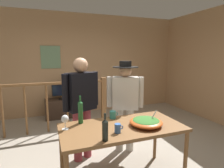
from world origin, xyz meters
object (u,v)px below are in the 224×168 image
object	(u,v)px
serving_table	(122,131)
framed_picture	(51,57)
mug_teal	(113,115)
mug_blue	(118,128)
wine_bottle_green	(80,112)
person_standing_right	(125,99)
wine_glass	(65,119)
wine_bottle_dark	(105,129)
tv_console	(63,108)
person_standing_left	(81,100)
flat_screen_tv	(62,90)
stair_railing	(49,101)
salad_bowl	(146,122)

from	to	relation	value
serving_table	framed_picture	bearing A→B (deg)	102.77
mug_teal	mug_blue	xyz separation A→B (m)	(-0.11, -0.46, 0.00)
wine_bottle_green	person_standing_right	bearing A→B (deg)	28.51
mug_teal	serving_table	bearing A→B (deg)	-87.81
wine_bottle_green	wine_glass	bearing A→B (deg)	-146.76
wine_bottle_dark	tv_console	bearing A→B (deg)	92.93
framed_picture	serving_table	size ratio (longest dim) A/B	0.39
tv_console	mug_blue	bearing A→B (deg)	-83.26
person_standing_left	wine_bottle_green	bearing A→B (deg)	55.77
mug_teal	person_standing_left	world-z (taller)	person_standing_left
wine_bottle_green	flat_screen_tv	bearing A→B (deg)	90.31
tv_console	person_standing_right	xyz separation A→B (m)	(0.85, -2.14, 0.68)
wine_bottle_dark	person_standing_left	bearing A→B (deg)	92.71
person_standing_right	tv_console	bearing A→B (deg)	-46.44
wine_bottle_green	person_standing_left	distance (m)	0.47
mug_teal	person_standing_left	size ratio (longest dim) A/B	0.08
stair_railing	person_standing_left	distance (m)	1.39
salad_bowl	mug_teal	xyz separation A→B (m)	(-0.30, 0.39, 0.00)
tv_console	person_standing_left	distance (m)	2.26
flat_screen_tv	wine_bottle_green	bearing A→B (deg)	-89.69
wine_bottle_green	person_standing_right	size ratio (longest dim) A/B	0.23
flat_screen_tv	serving_table	xyz separation A→B (m)	(0.48, -2.84, -0.03)
wine_bottle_dark	person_standing_right	size ratio (longest dim) A/B	0.19
stair_railing	mug_teal	xyz separation A→B (m)	(0.83, -1.71, 0.14)
salad_bowl	mug_blue	xyz separation A→B (m)	(-0.41, -0.08, 0.00)
salad_bowl	flat_screen_tv	bearing A→B (deg)	104.78
tv_console	wine_bottle_dark	xyz separation A→B (m)	(0.16, -3.17, 0.65)
wine_glass	framed_picture	bearing A→B (deg)	90.68
flat_screen_tv	person_standing_right	bearing A→B (deg)	-68.01
salad_bowl	mug_teal	size ratio (longest dim) A/B	3.30
tv_console	mug_blue	distance (m)	3.11
flat_screen_tv	salad_bowl	size ratio (longest dim) A/B	1.28
stair_railing	wine_bottle_green	world-z (taller)	wine_bottle_green
wine_bottle_dark	mug_teal	bearing A→B (deg)	62.76
flat_screen_tv	mug_teal	xyz separation A→B (m)	(0.47, -2.54, 0.09)
person_standing_left	person_standing_right	xyz separation A→B (m)	(0.74, 0.00, -0.04)
flat_screen_tv	mug_blue	size ratio (longest dim) A/B	4.88
flat_screen_tv	wine_bottle_green	xyz separation A→B (m)	(0.01, -2.56, 0.20)
stair_railing	salad_bowl	size ratio (longest dim) A/B	8.39
salad_bowl	mug_blue	world-z (taller)	salad_bowl
wine_bottle_green	person_standing_left	size ratio (longest dim) A/B	0.23
mug_teal	wine_glass	bearing A→B (deg)	-166.50
stair_railing	mug_blue	bearing A→B (deg)	-71.87
framed_picture	wine_bottle_dark	distance (m)	3.55
flat_screen_tv	wine_bottle_dark	world-z (taller)	wine_bottle_dark
tv_console	mug_teal	world-z (taller)	mug_teal
person_standing_right	mug_blue	bearing A→B (deg)	83.09
serving_table	stair_railing	bearing A→B (deg)	112.58
wine_bottle_green	person_standing_left	bearing A→B (deg)	77.63
flat_screen_tv	person_standing_left	world-z (taller)	person_standing_left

